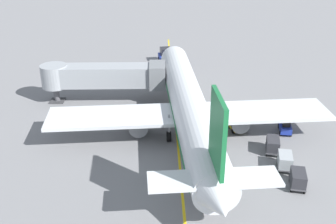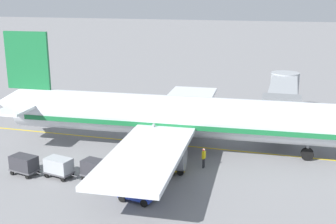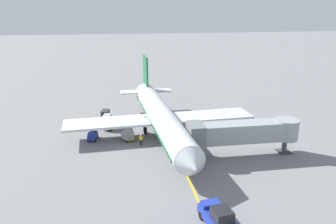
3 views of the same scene
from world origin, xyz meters
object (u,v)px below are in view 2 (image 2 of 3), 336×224
(baggage_cart_second_in_train, at_px, (59,166))
(ground_crew_wing_walker, at_px, (204,157))
(baggage_cart_third_in_train, at_px, (24,164))
(baggage_tug_lead, at_px, (138,192))
(baggage_tug_trailing, at_px, (171,164))
(parked_airliner, at_px, (178,117))
(baggage_cart_front, at_px, (96,168))
(jet_bridge, at_px, (283,96))

(baggage_cart_second_in_train, distance_m, ground_crew_wing_walker, 11.74)
(baggage_cart_third_in_train, distance_m, ground_crew_wing_walker, 14.55)
(baggage_tug_lead, relative_size, baggage_cart_second_in_train, 0.89)
(baggage_tug_trailing, relative_size, baggage_cart_third_in_train, 0.91)
(baggage_tug_lead, xyz_separation_m, ground_crew_wing_walker, (-7.22, 3.18, 0.24))
(baggage_tug_trailing, xyz_separation_m, baggage_cart_third_in_train, (3.64, -11.15, 0.24))
(parked_airliner, xyz_separation_m, baggage_tug_lead, (10.71, -0.06, -2.47))
(baggage_tug_trailing, distance_m, baggage_cart_front, 6.00)
(jet_bridge, height_order, ground_crew_wing_walker, jet_bridge)
(baggage_tug_lead, relative_size, baggage_tug_trailing, 0.98)
(jet_bridge, bearing_deg, baggage_tug_trailing, -27.95)
(baggage_tug_lead, xyz_separation_m, baggage_cart_second_in_train, (-2.15, -7.41, 0.24))
(baggage_cart_front, relative_size, baggage_cart_third_in_train, 1.00)
(baggage_cart_third_in_train, bearing_deg, baggage_tug_trailing, 108.07)
(baggage_tug_trailing, height_order, baggage_cart_front, baggage_tug_trailing)
(baggage_cart_front, xyz_separation_m, ground_crew_wing_walker, (-4.68, 7.58, 0.00))
(ground_crew_wing_walker, bearing_deg, parked_airliner, -138.32)
(jet_bridge, height_order, baggage_cart_third_in_train, jet_bridge)
(baggage_tug_lead, relative_size, ground_crew_wing_walker, 1.57)
(baggage_tug_lead, bearing_deg, parked_airliner, 179.66)
(baggage_tug_lead, height_order, baggage_cart_third_in_train, baggage_tug_lead)
(jet_bridge, bearing_deg, baggage_cart_second_in_train, -41.20)
(baggage_tug_lead, bearing_deg, baggage_cart_front, -119.89)
(parked_airliner, bearing_deg, jet_bridge, 138.72)
(baggage_cart_third_in_train, relative_size, ground_crew_wing_walker, 1.76)
(jet_bridge, bearing_deg, baggage_tug_lead, -23.30)
(parked_airliner, bearing_deg, baggage_tug_trailing, 8.16)
(baggage_cart_front, bearing_deg, parked_airliner, 151.36)
(parked_airliner, relative_size, ground_crew_wing_walker, 22.09)
(baggage_tug_trailing, bearing_deg, baggage_tug_lead, -8.47)
(jet_bridge, bearing_deg, baggage_cart_front, -36.13)
(baggage_cart_second_in_train, bearing_deg, baggage_tug_lead, 73.81)
(baggage_tug_trailing, height_order, baggage_cart_third_in_train, baggage_tug_trailing)
(baggage_tug_lead, bearing_deg, jet_bridge, 156.70)
(parked_airliner, distance_m, baggage_cart_front, 9.59)
(baggage_tug_lead, distance_m, baggage_tug_trailing, 5.53)
(baggage_tug_lead, xyz_separation_m, baggage_cart_third_in_train, (-1.83, -10.34, 0.24))
(parked_airliner, xyz_separation_m, baggage_tug_trailing, (5.24, 0.75, -2.47))
(baggage_tug_trailing, bearing_deg, baggage_cart_front, -60.59)
(baggage_tug_trailing, height_order, baggage_cart_second_in_train, baggage_tug_trailing)
(baggage_cart_third_in_train, bearing_deg, parked_airliner, 130.49)
(parked_airliner, xyz_separation_m, ground_crew_wing_walker, (3.50, 3.12, -2.23))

